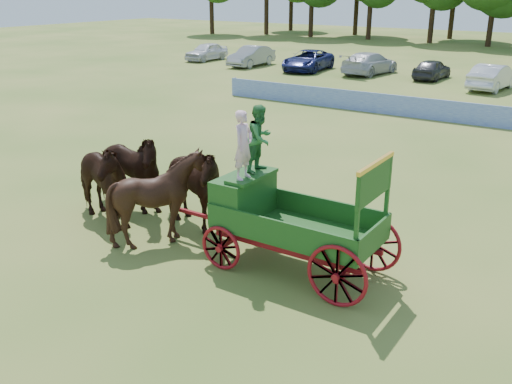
# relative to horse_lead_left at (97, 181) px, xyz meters

# --- Properties ---
(ground) EXTENTS (160.00, 160.00, 0.00)m
(ground) POSITION_rel_horse_lead_left_xyz_m (5.47, 0.28, -1.22)
(ground) COLOR olive
(ground) RESTS_ON ground
(horse_lead_left) EXTENTS (3.12, 1.95, 2.45)m
(horse_lead_left) POSITION_rel_horse_lead_left_xyz_m (0.00, 0.00, 0.00)
(horse_lead_left) COLOR black
(horse_lead_left) RESTS_ON ground
(horse_lead_right) EXTENTS (2.93, 1.40, 2.45)m
(horse_lead_right) POSITION_rel_horse_lead_left_xyz_m (0.00, 1.10, 0.00)
(horse_lead_right) COLOR black
(horse_lead_right) RESTS_ON ground
(horse_wheel_left) EXTENTS (2.64, 2.46, 2.45)m
(horse_wheel_left) POSITION_rel_horse_lead_left_xyz_m (2.40, 0.00, 0.00)
(horse_wheel_left) COLOR black
(horse_wheel_left) RESTS_ON ground
(horse_wheel_right) EXTENTS (3.11, 1.90, 2.45)m
(horse_wheel_right) POSITION_rel_horse_lead_left_xyz_m (2.40, 1.10, 0.00)
(horse_wheel_right) COLOR black
(horse_wheel_right) RESTS_ON ground
(farm_dray) EXTENTS (6.00, 2.00, 3.75)m
(farm_dray) POSITION_rel_horse_lead_left_xyz_m (5.35, 0.58, 0.44)
(farm_dray) COLOR maroon
(farm_dray) RESTS_ON ground
(sponsor_banner) EXTENTS (26.00, 0.08, 1.05)m
(sponsor_banner) POSITION_rel_horse_lead_left_xyz_m (4.47, 18.28, -0.70)
(sponsor_banner) COLOR #203FAE
(sponsor_banner) RESTS_ON ground
(parked_cars) EXTENTS (41.92, 7.53, 1.64)m
(parked_cars) POSITION_rel_horse_lead_left_xyz_m (-1.38, 30.37, -0.45)
(parked_cars) COLOR silver
(parked_cars) RESTS_ON ground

